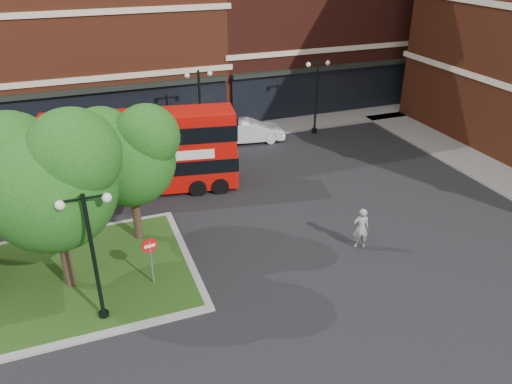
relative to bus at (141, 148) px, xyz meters
name	(u,v)px	position (x,y,z in m)	size (l,w,h in m)	color
ground	(251,288)	(2.42, -9.83, -2.45)	(120.00, 120.00, 0.00)	black
pavement_far	(165,141)	(2.42, 6.67, -2.39)	(44.00, 3.00, 0.12)	slate
terrace_far_left	(16,22)	(-5.58, 14.17, 4.55)	(26.00, 12.00, 14.00)	maroon
traffic_island	(30,287)	(-5.58, -6.83, -2.38)	(12.60, 7.60, 0.15)	gray
tree_island_west	(46,175)	(-4.18, -7.25, 2.34)	(5.40, 4.71, 7.21)	#2D2116
tree_island_east	(127,152)	(-1.16, -4.77, 1.79)	(4.46, 3.90, 6.29)	#2D2116
lamp_island	(93,253)	(-3.08, -9.63, 0.38)	(1.72, 0.36, 5.00)	black
lamp_far_left	(200,106)	(4.42, 4.67, 0.38)	(1.72, 0.36, 5.00)	black
lamp_far_right	(316,93)	(12.42, 4.67, 0.38)	(1.72, 0.36, 5.00)	black
bus	(141,148)	(0.00, 0.00, 0.00)	(10.01, 3.89, 3.73)	#B60C07
woman	(361,228)	(7.82, -8.81, -1.50)	(0.69, 0.45, 1.89)	gray
car_silver	(75,148)	(-3.24, 5.91, -1.82)	(1.48, 3.67, 1.25)	#B6B9BE
car_white	(249,131)	(7.63, 4.67, -1.71)	(1.57, 4.51, 1.49)	white
no_entry_sign	(150,253)	(-1.08, -8.33, -0.93)	(0.59, 0.11, 2.13)	slate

